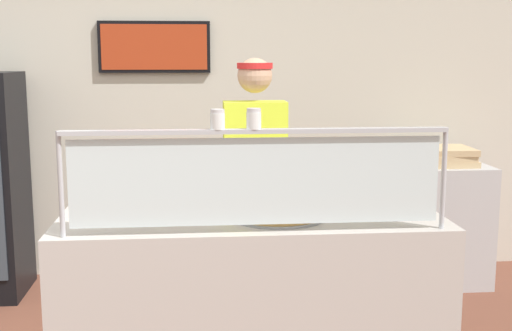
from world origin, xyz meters
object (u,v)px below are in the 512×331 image
pizza_server (274,211)px  parmesan_shaker (218,121)px  pizza_tray (278,214)px  pepper_flake_shaker (254,120)px  pizza_box_stack (443,156)px  worker_figure (256,182)px

pizza_server → parmesan_shaker: (-0.29, -0.27, 0.49)m
pizza_tray → pizza_server: 0.04m
pizza_tray → pepper_flake_shaker: (-0.15, -0.29, 0.51)m
pizza_server → pizza_box_stack: (1.51, 1.62, 0.02)m
worker_figure → pizza_box_stack: worker_figure is taller
pizza_tray → pepper_flake_shaker: size_ratio=5.17×
pepper_flake_shaker → pizza_server: bearing=65.1°
pizza_server → worker_figure: (-0.03, 0.70, 0.02)m
pizza_tray → parmesan_shaker: parmesan_shaker is taller
pizza_tray → parmesan_shaker: size_ratio=5.35×
pepper_flake_shaker → parmesan_shaker: bearing=180.0°
pizza_tray → pizza_server: size_ratio=1.77×
parmesan_shaker → worker_figure: size_ratio=0.05×
pizza_box_stack → worker_figure: bearing=-149.1°
pizza_tray → pizza_box_stack: (1.48, 1.60, 0.04)m
pizza_server → pizza_box_stack: pizza_box_stack is taller
pepper_flake_shaker → worker_figure: 1.08m
parmesan_shaker → pizza_tray: bearing=42.6°
pizza_server → pepper_flake_shaker: (-0.12, -0.27, 0.49)m
pizza_server → worker_figure: worker_figure is taller
worker_figure → pizza_box_stack: (1.54, 0.92, 0.00)m
pizza_box_stack → pizza_server: bearing=-133.0°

